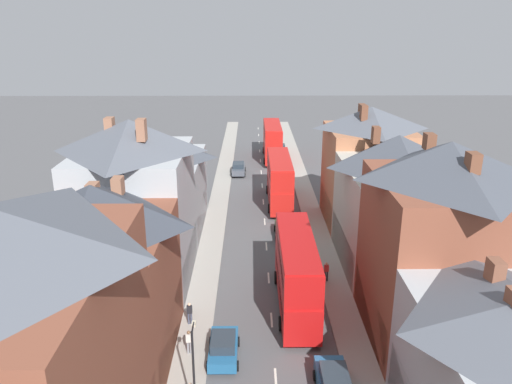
% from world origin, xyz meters
% --- Properties ---
extents(pavement_left, '(2.20, 104.00, 0.14)m').
position_xyz_m(pavement_left, '(-5.10, 38.00, 0.07)').
color(pavement_left, '#A8A399').
rests_on(pavement_left, ground).
extents(pavement_right, '(2.20, 104.00, 0.14)m').
position_xyz_m(pavement_right, '(5.10, 38.00, 0.07)').
color(pavement_right, '#A8A399').
rests_on(pavement_right, ground).
extents(centre_line_dashes, '(0.14, 97.80, 0.01)m').
position_xyz_m(centre_line_dashes, '(0.00, 36.00, 0.01)').
color(centre_line_dashes, silver).
rests_on(centre_line_dashes, ground).
extents(terrace_row_left, '(8.00, 52.72, 13.98)m').
position_xyz_m(terrace_row_left, '(-10.19, 11.97, 6.08)').
color(terrace_row_left, brown).
rests_on(terrace_row_left, ground).
extents(terrace_row_right, '(8.00, 51.65, 13.03)m').
position_xyz_m(terrace_row_right, '(10.18, 15.30, 5.53)').
color(terrace_row_right, '#935138').
rests_on(terrace_row_right, ground).
extents(double_decker_bus_lead, '(2.74, 10.80, 5.30)m').
position_xyz_m(double_decker_bus_lead, '(1.79, 19.81, 2.82)').
color(double_decker_bus_lead, red).
rests_on(double_decker_bus_lead, ground).
extents(double_decker_bus_mid_street, '(2.74, 10.80, 5.30)m').
position_xyz_m(double_decker_bus_mid_street, '(1.79, 61.00, 2.82)').
color(double_decker_bus_mid_street, red).
rests_on(double_decker_bus_mid_street, ground).
extents(double_decker_bus_far_approaching, '(2.74, 10.80, 5.30)m').
position_xyz_m(double_decker_bus_far_approaching, '(1.79, 41.58, 2.82)').
color(double_decker_bus_far_approaching, red).
rests_on(double_decker_bus_far_approaching, ground).
extents(car_near_blue, '(1.90, 3.82, 1.58)m').
position_xyz_m(car_near_blue, '(-3.10, 13.87, 0.80)').
color(car_near_blue, '#236093').
rests_on(car_near_blue, ground).
extents(car_near_silver, '(1.90, 4.10, 1.70)m').
position_xyz_m(car_near_silver, '(3.10, 10.53, 0.85)').
color(car_near_silver, '#236093').
rests_on(car_near_silver, ground).
extents(car_parked_right_a, '(1.90, 4.31, 1.64)m').
position_xyz_m(car_parked_right_a, '(-3.10, 53.06, 0.83)').
color(car_parked_right_a, '#4C515B').
rests_on(car_parked_right_a, ground).
extents(car_mid_black, '(1.90, 4.17, 1.57)m').
position_xyz_m(car_mid_black, '(1.80, 32.09, 0.80)').
color(car_mid_black, '#144728').
rests_on(car_mid_black, ground).
extents(car_mid_white, '(1.90, 4.06, 1.69)m').
position_xyz_m(car_mid_white, '(3.10, 63.37, 0.85)').
color(car_mid_white, maroon).
rests_on(car_mid_white, ground).
extents(pedestrian_mid_right, '(0.36, 0.22, 1.61)m').
position_xyz_m(pedestrian_mid_right, '(-5.22, 14.20, 1.03)').
color(pedestrian_mid_right, gray).
rests_on(pedestrian_mid_right, pavement_left).
extents(pedestrian_far_left, '(0.36, 0.22, 1.61)m').
position_xyz_m(pedestrian_far_left, '(-5.56, 17.40, 1.03)').
color(pedestrian_far_left, '#3D4256').
rests_on(pedestrian_far_left, pavement_left).
extents(pedestrian_far_right, '(0.36, 0.22, 1.61)m').
position_xyz_m(pedestrian_far_right, '(4.50, 23.21, 1.03)').
color(pedestrian_far_right, '#23232D').
rests_on(pedestrian_far_right, pavement_right).
extents(street_lamp, '(0.20, 1.12, 5.50)m').
position_xyz_m(street_lamp, '(-4.25, 8.80, 3.24)').
color(street_lamp, black).
rests_on(street_lamp, ground).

